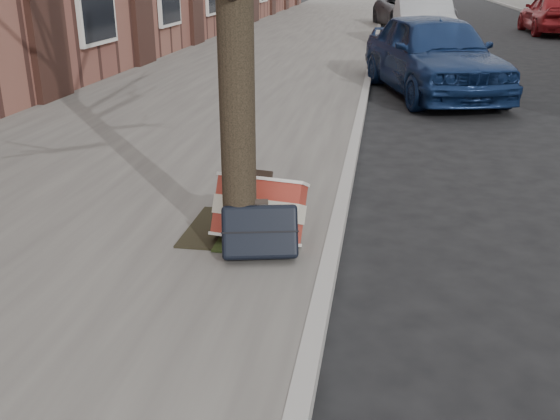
% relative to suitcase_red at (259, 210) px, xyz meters
% --- Properties ---
extents(ground, '(120.00, 120.00, 0.00)m').
position_rel_suitcase_red_xyz_m(ground, '(1.81, -1.01, -0.38)').
color(ground, black).
rests_on(ground, ground).
extents(near_sidewalk, '(5.00, 70.00, 0.12)m').
position_rel_suitcase_red_xyz_m(near_sidewalk, '(-1.89, 13.99, -0.32)').
color(near_sidewalk, slate).
rests_on(near_sidewalk, ground).
extents(dirt_patch, '(0.85, 0.85, 0.02)m').
position_rel_suitcase_red_xyz_m(dirt_patch, '(-0.19, 0.19, -0.25)').
color(dirt_patch, black).
rests_on(dirt_patch, near_sidewalk).
extents(suitcase_red, '(0.72, 0.47, 0.52)m').
position_rel_suitcase_red_xyz_m(suitcase_red, '(0.00, 0.00, 0.00)').
color(suitcase_red, maroon).
rests_on(suitcase_red, near_sidewalk).
extents(suitcase_navy, '(0.60, 0.43, 0.42)m').
position_rel_suitcase_red_xyz_m(suitcase_navy, '(0.06, -0.30, -0.05)').
color(suitcase_navy, black).
rests_on(suitcase_navy, near_sidewalk).
extents(car_near_front, '(2.71, 4.41, 1.40)m').
position_rel_suitcase_red_xyz_m(car_near_front, '(1.69, 6.98, 0.32)').
color(car_near_front, '#11244E').
rests_on(car_near_front, ground).
extents(car_near_mid, '(1.69, 4.20, 1.36)m').
position_rel_suitcase_red_xyz_m(car_near_mid, '(1.84, 14.19, 0.30)').
color(car_near_mid, '#989C9F').
rests_on(car_near_mid, ground).
extents(car_near_back, '(3.16, 5.08, 1.31)m').
position_rel_suitcase_red_xyz_m(car_near_back, '(1.76, 19.68, 0.28)').
color(car_near_back, '#3C3B41').
rests_on(car_near_back, ground).
extents(car_far_back, '(1.63, 4.04, 1.38)m').
position_rel_suitcase_red_xyz_m(car_far_back, '(6.33, 18.81, 0.31)').
color(car_far_back, maroon).
rests_on(car_far_back, ground).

